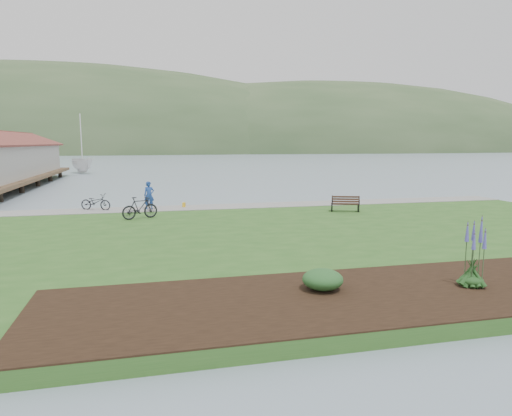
# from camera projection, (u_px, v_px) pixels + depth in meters

# --- Properties ---
(ground) EXTENTS (600.00, 600.00, 0.00)m
(ground) POSITION_uv_depth(u_px,v_px,m) (283.00, 234.00, 21.34)
(ground) COLOR gray
(ground) RESTS_ON ground
(lawn) EXTENTS (34.00, 20.00, 0.40)m
(lawn) POSITION_uv_depth(u_px,v_px,m) (297.00, 239.00, 19.38)
(lawn) COLOR #2A551E
(lawn) RESTS_ON ground
(shoreline_path) EXTENTS (34.00, 2.20, 0.03)m
(shoreline_path) POSITION_uv_depth(u_px,v_px,m) (250.00, 206.00, 27.92)
(shoreline_path) COLOR gray
(shoreline_path) RESTS_ON lawn
(garden_bed) EXTENTS (24.00, 4.40, 0.04)m
(garden_bed) POSITION_uv_depth(u_px,v_px,m) (491.00, 283.00, 12.53)
(garden_bed) COLOR black
(garden_bed) RESTS_ON lawn
(far_hillside) EXTENTS (580.00, 80.00, 38.00)m
(far_hillside) POSITION_uv_depth(u_px,v_px,m) (211.00, 153.00, 189.58)
(far_hillside) COLOR #354F2C
(far_hillside) RESTS_ON ground
(park_bench) EXTENTS (1.64, 1.09, 0.95)m
(park_bench) POSITION_uv_depth(u_px,v_px,m) (345.00, 203.00, 25.52)
(park_bench) COLOR black
(park_bench) RESTS_ON lawn
(person) EXTENTS (0.75, 0.56, 1.90)m
(person) POSITION_uv_depth(u_px,v_px,m) (149.00, 193.00, 26.39)
(person) COLOR navy
(person) RESTS_ON lawn
(bicycle_a) EXTENTS (1.32, 1.92, 0.95)m
(bicycle_a) POSITION_uv_depth(u_px,v_px,m) (96.00, 202.00, 26.06)
(bicycle_a) COLOR black
(bicycle_a) RESTS_ON lawn
(bicycle_b) EXTENTS (1.25, 1.95, 1.14)m
(bicycle_b) POSITION_uv_depth(u_px,v_px,m) (140.00, 208.00, 23.10)
(bicycle_b) COLOR black
(bicycle_b) RESTS_ON lawn
(sailboat) EXTENTS (12.89, 12.99, 25.92)m
(sailboat) POSITION_uv_depth(u_px,v_px,m) (83.00, 173.00, 63.38)
(sailboat) COLOR silver
(sailboat) RESTS_ON ground
(pannier) EXTENTS (0.22, 0.30, 0.29)m
(pannier) POSITION_uv_depth(u_px,v_px,m) (184.00, 205.00, 27.26)
(pannier) COLOR yellow
(pannier) RESTS_ON lawn
(echium_0) EXTENTS (0.62, 0.62, 2.00)m
(echium_0) POSITION_uv_depth(u_px,v_px,m) (473.00, 255.00, 12.12)
(echium_0) COLOR #173C15
(echium_0) RESTS_ON garden_bed
(shrub_0) EXTENTS (1.07, 1.07, 0.54)m
(shrub_0) POSITION_uv_depth(u_px,v_px,m) (323.00, 279.00, 11.91)
(shrub_0) COLOR #1E4C21
(shrub_0) RESTS_ON garden_bed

